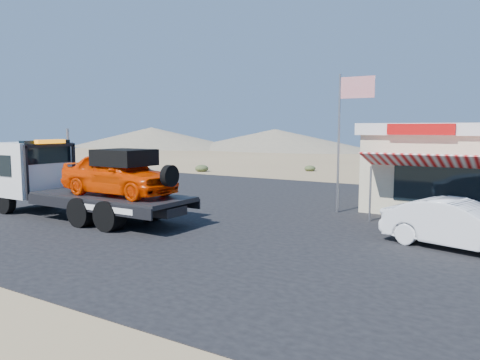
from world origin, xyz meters
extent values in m
plane|color=#8C734F|center=(0.00, 0.00, 0.00)|extent=(120.00, 120.00, 0.00)
cube|color=black|center=(2.00, 3.00, 0.01)|extent=(32.00, 24.00, 0.02)
cylinder|color=black|center=(-7.40, -3.45, 0.58)|extent=(1.11, 0.33, 1.11)
cylinder|color=black|center=(-7.40, -1.22, 0.58)|extent=(1.11, 0.33, 1.11)
cylinder|color=black|center=(-2.38, -3.45, 0.58)|extent=(1.11, 0.61, 1.11)
cylinder|color=black|center=(-2.38, -1.22, 0.58)|extent=(1.11, 0.61, 1.11)
cylinder|color=black|center=(-0.93, -3.45, 0.58)|extent=(1.11, 0.61, 1.11)
cylinder|color=black|center=(-0.93, -1.22, 0.58)|extent=(1.11, 0.61, 1.11)
cube|color=black|center=(-3.28, -2.33, 0.74)|extent=(9.14, 1.11, 0.33)
cube|color=white|center=(-7.07, -2.33, 1.92)|extent=(2.45, 2.62, 2.34)
cube|color=black|center=(-6.01, -2.33, 2.70)|extent=(0.39, 2.23, 1.00)
cube|color=black|center=(-5.67, -2.33, 1.86)|extent=(0.11, 2.45, 2.23)
cube|color=orange|center=(-5.67, -2.33, 3.14)|extent=(0.28, 1.34, 0.17)
cube|color=black|center=(-2.05, -2.33, 1.05)|extent=(6.69, 2.56, 0.17)
imported|color=#EC3800|center=(-1.60, -2.33, 1.97)|extent=(4.91, 1.97, 1.67)
cube|color=black|center=(-1.27, -2.33, 2.61)|extent=(2.01, 1.67, 0.61)
imported|color=silver|center=(10.10, 0.47, 0.77)|extent=(4.82, 2.66, 1.51)
cube|color=red|center=(8.00, 4.74, 3.67)|extent=(2.60, 0.12, 0.45)
cylinder|color=#99999E|center=(6.50, 3.30, 1.12)|extent=(0.08, 0.08, 2.20)
cylinder|color=#99999E|center=(4.70, 4.50, 3.02)|extent=(0.10, 0.10, 6.00)
cube|color=#B20C14|center=(5.45, 4.50, 5.42)|extent=(1.50, 0.02, 0.90)
ellipsoid|color=#394A27|center=(-14.59, 4.02, 0.24)|extent=(0.90, 0.90, 0.48)
ellipsoid|color=#394A27|center=(-16.89, 10.06, 0.27)|extent=(1.01, 1.01, 0.54)
ellipsoid|color=#394A27|center=(-12.06, 17.02, 0.31)|extent=(1.14, 1.14, 0.62)
ellipsoid|color=#394A27|center=(-4.38, 22.36, 0.26)|extent=(0.97, 0.97, 0.52)
ellipsoid|color=#394A27|center=(1.49, 25.08, 0.22)|extent=(0.80, 0.80, 0.43)
cone|color=#726B59|center=(-25.00, 55.00, 1.75)|extent=(36.00, 36.00, 3.50)
cone|color=#726B59|center=(-50.00, 52.00, 1.90)|extent=(40.00, 40.00, 3.80)
camera|label=1|loc=(11.86, -15.02, 3.73)|focal=35.00mm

